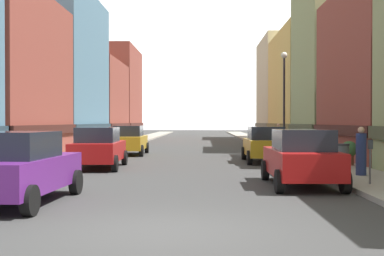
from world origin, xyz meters
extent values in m
plane|color=#363636|center=(0.00, 0.00, 0.00)|extent=(400.00, 400.00, 0.00)
cube|color=gray|center=(-6.25, 35.00, 0.07)|extent=(2.50, 100.00, 0.15)
cube|color=gray|center=(6.25, 35.00, 0.07)|extent=(2.50, 100.00, 0.15)
cube|color=slate|center=(-10.81, 28.53, 5.77)|extent=(6.62, 11.88, 11.54)
cube|color=#22333F|center=(-10.81, 28.53, 1.60)|extent=(6.92, 11.88, 0.50)
cube|color=brown|center=(-12.03, 40.53, 4.00)|extent=(9.06, 11.29, 7.99)
cube|color=#3B1B16|center=(-12.03, 40.53, 1.60)|extent=(9.36, 11.29, 0.50)
cube|color=brown|center=(-10.72, 52.44, 5.50)|extent=(6.45, 11.45, 10.99)
cube|color=#3B1B16|center=(-10.72, 52.44, 1.60)|extent=(6.75, 11.45, 0.50)
cube|color=#8C9966|center=(12.01, 25.87, 5.73)|extent=(9.02, 8.49, 11.46)
cube|color=#3F442D|center=(12.01, 25.87, 1.60)|extent=(9.32, 8.49, 0.50)
cube|color=#D8B259|center=(11.62, 37.13, 5.09)|extent=(8.24, 13.54, 10.18)
cube|color=brown|center=(11.62, 37.13, 1.60)|extent=(8.54, 13.54, 0.50)
cube|color=beige|center=(10.96, 49.97, 5.82)|extent=(6.91, 11.70, 11.64)
cube|color=#595444|center=(10.96, 49.97, 1.60)|extent=(7.21, 11.70, 0.50)
cube|color=#591E72|center=(-3.80, 3.01, 0.74)|extent=(2.03, 4.48, 0.80)
cube|color=#1E232D|center=(-3.81, 2.76, 1.46)|extent=(1.69, 2.27, 0.64)
cylinder|color=black|center=(-4.65, 4.70, 0.34)|extent=(0.25, 0.69, 0.68)
cylinder|color=black|center=(-2.81, 4.62, 0.34)|extent=(0.25, 0.69, 0.68)
cylinder|color=black|center=(-2.95, 1.32, 0.34)|extent=(0.25, 0.69, 0.68)
cube|color=#9E1111|center=(-3.80, 12.42, 0.74)|extent=(2.01, 4.47, 0.80)
cube|color=#1E232D|center=(-3.79, 12.17, 1.46)|extent=(1.69, 2.26, 0.64)
cylinder|color=black|center=(-4.78, 14.03, 0.34)|extent=(0.25, 0.69, 0.68)
cylinder|color=black|center=(-2.95, 14.10, 0.34)|extent=(0.25, 0.69, 0.68)
cylinder|color=black|center=(-4.65, 10.74, 0.34)|extent=(0.25, 0.69, 0.68)
cylinder|color=black|center=(-2.82, 10.81, 0.34)|extent=(0.25, 0.69, 0.68)
cube|color=#B28419|center=(-3.80, 21.31, 0.74)|extent=(1.91, 4.43, 0.80)
cube|color=#1E232D|center=(-3.80, 21.06, 1.46)|extent=(1.64, 2.23, 0.64)
cylinder|color=black|center=(-4.75, 22.94, 0.34)|extent=(0.23, 0.68, 0.68)
cylinder|color=black|center=(-2.91, 22.98, 0.34)|extent=(0.23, 0.68, 0.68)
cylinder|color=black|center=(-4.69, 19.65, 0.34)|extent=(0.23, 0.68, 0.68)
cylinder|color=black|center=(-2.85, 19.68, 0.34)|extent=(0.23, 0.68, 0.68)
cube|color=#9E1111|center=(3.80, 6.56, 0.74)|extent=(1.84, 4.40, 0.80)
cube|color=#1E232D|center=(3.80, 6.31, 1.46)|extent=(1.60, 2.20, 0.64)
cylinder|color=black|center=(2.88, 8.21, 0.34)|extent=(0.22, 0.68, 0.68)
cylinder|color=black|center=(4.72, 8.21, 0.34)|extent=(0.22, 0.68, 0.68)
cylinder|color=black|center=(2.88, 4.91, 0.34)|extent=(0.22, 0.68, 0.68)
cylinder|color=black|center=(4.72, 4.91, 0.34)|extent=(0.22, 0.68, 0.68)
cube|color=#B28419|center=(3.80, 15.87, 0.74)|extent=(1.84, 4.40, 0.80)
cube|color=#1E232D|center=(3.80, 15.62, 1.46)|extent=(1.60, 2.20, 0.64)
cylinder|color=black|center=(2.88, 17.52, 0.34)|extent=(0.22, 0.68, 0.68)
cylinder|color=black|center=(4.72, 17.52, 0.34)|extent=(0.22, 0.68, 0.68)
cylinder|color=black|center=(2.88, 14.22, 0.34)|extent=(0.22, 0.68, 0.68)
cylinder|color=black|center=(4.72, 14.22, 0.34)|extent=(0.22, 0.68, 0.68)
cylinder|color=#595960|center=(5.75, 5.94, 0.68)|extent=(0.06, 0.06, 1.05)
cube|color=#33383F|center=(5.75, 5.94, 1.34)|extent=(0.14, 0.10, 0.28)
cylinder|color=#4C5156|center=(6.35, 11.23, 0.60)|extent=(0.56, 0.56, 0.90)
cylinder|color=#2D2D33|center=(6.35, 11.23, 1.09)|extent=(0.59, 0.59, 0.08)
cylinder|color=brown|center=(-7.00, 14.42, 0.30)|extent=(0.36, 0.36, 0.31)
sphere|color=#376D34|center=(-7.00, 14.42, 0.66)|extent=(0.51, 0.51, 0.51)
cylinder|color=brown|center=(7.00, 12.50, 0.36)|extent=(0.39, 0.39, 0.42)
sphere|color=#376637|center=(7.00, 12.50, 0.85)|extent=(0.68, 0.68, 0.68)
cylinder|color=navy|center=(6.25, 8.43, 0.88)|extent=(0.36, 0.36, 1.46)
sphere|color=tan|center=(6.25, 8.43, 1.73)|extent=(0.23, 0.23, 0.23)
cylinder|color=maroon|center=(6.25, 27.92, 0.90)|extent=(0.36, 0.36, 1.51)
sphere|color=tan|center=(6.25, 27.92, 1.78)|extent=(0.24, 0.24, 0.24)
cylinder|color=black|center=(5.35, 19.71, 2.90)|extent=(0.12, 0.12, 5.50)
sphere|color=white|center=(5.35, 19.71, 5.83)|extent=(0.36, 0.36, 0.36)
cone|color=white|center=(2.93, 260.00, 66.32)|extent=(298.01, 298.01, 132.64)
camera|label=1|loc=(0.75, -9.33, 2.02)|focal=47.29mm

